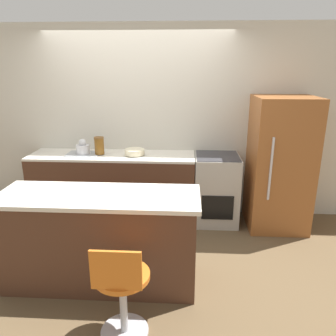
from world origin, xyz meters
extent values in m
plane|color=brown|center=(0.00, 0.00, 0.00)|extent=(14.00, 14.00, 0.00)
cube|color=beige|center=(0.00, 0.64, 1.30)|extent=(8.00, 0.06, 2.60)
cube|color=#4C2D1E|center=(-0.33, 0.31, 0.45)|extent=(2.20, 0.59, 0.90)
cube|color=silver|center=(-0.33, 0.31, 0.91)|extent=(2.20, 0.59, 0.03)
cube|color=#9EA3A8|center=(-0.72, 0.31, 0.93)|extent=(0.44, 0.32, 0.01)
cube|color=#4C2D1E|center=(-0.14, -1.09, 0.44)|extent=(1.81, 0.61, 0.89)
cube|color=silver|center=(-0.14, -1.09, 0.91)|extent=(1.89, 0.65, 0.04)
cube|color=#B7B2A8|center=(1.07, 0.31, 0.46)|extent=(0.58, 0.59, 0.93)
cube|color=black|center=(1.07, 0.01, 0.32)|extent=(0.41, 0.01, 0.32)
cube|color=#333338|center=(1.07, 0.31, 0.93)|extent=(0.55, 0.56, 0.01)
cube|color=#995628|center=(1.86, 0.25, 0.85)|extent=(0.74, 0.72, 1.71)
cube|color=silver|center=(1.66, -0.12, 0.90)|extent=(0.02, 0.02, 0.77)
cylinder|color=#B7B7BC|center=(0.19, -1.75, 0.01)|extent=(0.39, 0.39, 0.02)
cylinder|color=#B7B7BC|center=(0.19, -1.75, 0.26)|extent=(0.06, 0.06, 0.52)
cylinder|color=orange|center=(0.19, -1.75, 0.54)|extent=(0.43, 0.43, 0.04)
cube|color=orange|center=(0.19, -1.94, 0.71)|extent=(0.36, 0.02, 0.30)
cylinder|color=silver|center=(-0.72, 0.30, 1.00)|extent=(0.18, 0.18, 0.12)
sphere|color=silver|center=(-0.72, 0.30, 1.09)|extent=(0.10, 0.10, 0.10)
cylinder|color=beige|center=(-0.02, 0.30, 0.97)|extent=(0.26, 0.26, 0.07)
cylinder|color=brown|center=(-0.49, 0.30, 1.04)|extent=(0.12, 0.12, 0.21)
cylinder|color=brown|center=(-0.49, 0.30, 1.16)|extent=(0.13, 0.13, 0.02)
camera|label=1|loc=(0.67, -3.86, 2.06)|focal=35.00mm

